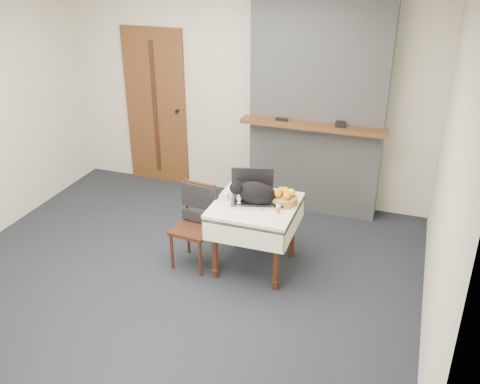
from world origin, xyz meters
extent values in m
plane|color=black|center=(0.00, 0.00, 0.00)|extent=(4.50, 4.50, 0.00)
cube|color=beige|center=(0.00, 2.00, 1.30)|extent=(4.50, 0.02, 2.60)
cube|color=beige|center=(2.25, 0.00, 1.30)|extent=(0.02, 4.00, 2.60)
cube|color=brown|center=(-1.20, 1.98, 1.00)|extent=(0.82, 0.05, 2.00)
cube|color=#3B2010|center=(-1.20, 1.95, 1.00)|extent=(0.06, 0.01, 1.70)
cylinder|color=black|center=(-0.88, 1.93, 1.00)|extent=(0.04, 0.06, 0.04)
cube|color=gray|center=(0.90, 1.85, 1.30)|extent=(1.50, 0.30, 2.60)
cube|color=brown|center=(0.90, 1.61, 1.10)|extent=(1.62, 0.18, 0.05)
cube|color=black|center=(0.55, 1.61, 1.14)|extent=(0.14, 0.04, 0.03)
cube|color=black|center=(1.20, 1.61, 1.16)|extent=(0.10, 0.07, 0.06)
cylinder|color=#3B2010|center=(0.34, 0.07, 0.32)|extent=(0.06, 0.06, 0.64)
sphere|color=#3B2010|center=(0.34, 0.07, 0.08)|extent=(0.07, 0.07, 0.07)
cylinder|color=#3B2010|center=(0.94, 0.07, 0.32)|extent=(0.06, 0.06, 0.64)
sphere|color=#3B2010|center=(0.94, 0.07, 0.08)|extent=(0.07, 0.07, 0.07)
cylinder|color=#3B2010|center=(0.34, 0.67, 0.32)|extent=(0.06, 0.06, 0.64)
sphere|color=#3B2010|center=(0.34, 0.67, 0.08)|extent=(0.07, 0.07, 0.07)
cylinder|color=#3B2010|center=(0.94, 0.67, 0.32)|extent=(0.06, 0.06, 0.64)
sphere|color=#3B2010|center=(0.94, 0.67, 0.08)|extent=(0.07, 0.07, 0.07)
cube|color=white|center=(0.64, 0.37, 0.67)|extent=(0.78, 0.78, 0.06)
cube|color=white|center=(0.64, -0.01, 0.56)|extent=(0.78, 0.01, 0.22)
cube|color=white|center=(0.64, 0.76, 0.56)|extent=(0.78, 0.01, 0.22)
cube|color=white|center=(0.25, 0.37, 0.56)|extent=(0.01, 0.78, 0.22)
cube|color=white|center=(1.02, 0.37, 0.56)|extent=(0.01, 0.78, 0.22)
cube|color=#B7B7BC|center=(0.61, 0.38, 0.71)|extent=(0.47, 0.39, 0.02)
cube|color=black|center=(0.61, 0.38, 0.73)|extent=(0.38, 0.28, 0.00)
cube|color=black|center=(0.56, 0.55, 0.86)|extent=(0.41, 0.19, 0.28)
cube|color=#AED6FF|center=(0.56, 0.54, 0.86)|extent=(0.37, 0.17, 0.25)
ellipsoid|color=black|center=(0.63, 0.38, 0.81)|extent=(0.39, 0.30, 0.22)
ellipsoid|color=black|center=(0.73, 0.41, 0.79)|extent=(0.23, 0.25, 0.18)
sphere|color=black|center=(0.47, 0.32, 0.86)|extent=(0.16, 0.16, 0.13)
ellipsoid|color=white|center=(0.43, 0.31, 0.83)|extent=(0.07, 0.08, 0.06)
ellipsoid|color=white|center=(0.50, 0.33, 0.77)|extent=(0.07, 0.09, 0.09)
cone|color=black|center=(0.49, 0.29, 0.93)|extent=(0.06, 0.06, 0.05)
cone|color=black|center=(0.47, 0.36, 0.93)|extent=(0.06, 0.06, 0.05)
cylinder|color=black|center=(0.83, 0.36, 0.73)|extent=(0.19, 0.04, 0.04)
sphere|color=white|center=(0.51, 0.29, 0.72)|extent=(0.04, 0.04, 0.04)
sphere|color=white|center=(0.48, 0.37, 0.72)|extent=(0.04, 0.04, 0.04)
cylinder|color=silver|center=(0.35, 0.37, 0.74)|extent=(0.07, 0.07, 0.08)
cylinder|color=#B16B15|center=(0.89, 0.27, 0.73)|extent=(0.03, 0.03, 0.06)
cylinder|color=white|center=(0.89, 0.27, 0.77)|extent=(0.04, 0.04, 0.01)
cylinder|color=#AC7945|center=(0.89, 0.47, 0.74)|extent=(0.26, 0.26, 0.07)
sphere|color=orange|center=(0.84, 0.44, 0.81)|extent=(0.08, 0.08, 0.08)
sphere|color=orange|center=(0.93, 0.43, 0.81)|extent=(0.08, 0.08, 0.08)
sphere|color=orange|center=(0.89, 0.52, 0.81)|extent=(0.08, 0.08, 0.08)
sphere|color=gold|center=(0.95, 0.50, 0.81)|extent=(0.08, 0.08, 0.08)
sphere|color=orange|center=(0.85, 0.51, 0.81)|extent=(0.08, 0.08, 0.08)
cube|color=black|center=(0.80, 0.41, 0.70)|extent=(0.10, 0.11, 0.01)
cube|color=#3B2010|center=(0.06, 0.22, 0.40)|extent=(0.41, 0.41, 0.04)
cylinder|color=#3B2010|center=(-0.12, 0.08, 0.20)|extent=(0.03, 0.03, 0.40)
cylinder|color=#3B2010|center=(0.20, 0.05, 0.20)|extent=(0.03, 0.03, 0.40)
cylinder|color=#3B2010|center=(-0.08, 0.40, 0.20)|extent=(0.03, 0.03, 0.40)
cylinder|color=#3B2010|center=(0.23, 0.36, 0.20)|extent=(0.03, 0.03, 0.40)
cylinder|color=#3B2010|center=(-0.08, 0.40, 0.62)|extent=(0.03, 0.03, 0.44)
cylinder|color=#3B2010|center=(0.23, 0.36, 0.62)|extent=(0.03, 0.03, 0.44)
cube|color=#3B2010|center=(0.07, 0.38, 0.71)|extent=(0.32, 0.06, 0.25)
cube|color=black|center=(0.07, 0.37, 0.69)|extent=(0.39, 0.09, 0.25)
camera|label=1|loc=(1.97, -3.91, 2.99)|focal=40.00mm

